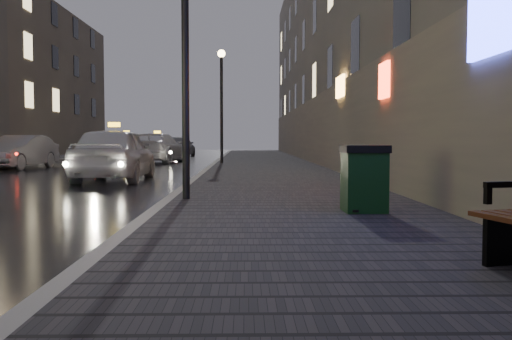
{
  "coord_description": "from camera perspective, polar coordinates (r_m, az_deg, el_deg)",
  "views": [
    {
      "loc": [
        2.99,
        -4.83,
        1.3
      ],
      "look_at": [
        3.13,
        3.26,
        0.85
      ],
      "focal_mm": 40.0,
      "sensor_mm": 36.0,
      "label": 1
    }
  ],
  "objects": [
    {
      "name": "sidewalk",
      "position": [
        25.87,
        1.0,
        0.47
      ],
      "size": [
        4.6,
        58.0,
        0.15
      ],
      "primitive_type": "cube",
      "color": "black",
      "rests_on": "ground"
    },
    {
      "name": "building_near",
      "position": [
        30.56,
        6.91,
        12.96
      ],
      "size": [
        1.8,
        50.0,
        13.0
      ],
      "primitive_type": "cube",
      "color": "#605B54",
      "rests_on": "ground"
    },
    {
      "name": "lamp_near",
      "position": [
        11.11,
        -7.11,
        14.53
      ],
      "size": [
        0.36,
        0.36,
        5.28
      ],
      "color": "black",
      "rests_on": "sidewalk"
    },
    {
      "name": "lamp_far",
      "position": [
        26.94,
        -3.47,
        7.84
      ],
      "size": [
        0.36,
        0.36,
        5.28
      ],
      "color": "black",
      "rests_on": "sidewalk"
    },
    {
      "name": "curb",
      "position": [
        25.9,
        -4.31,
        0.47
      ],
      "size": [
        0.2,
        58.0,
        0.15
      ],
      "primitive_type": "cube",
      "color": "slate",
      "rests_on": "ground"
    },
    {
      "name": "curb_far",
      "position": [
        27.87,
        -22.91,
        0.41
      ],
      "size": [
        0.2,
        58.0,
        0.15
      ],
      "primitive_type": "cube",
      "color": "slate",
      "rests_on": "ground"
    },
    {
      "name": "trash_bin",
      "position": [
        9.09,
        10.75,
        -0.78
      ],
      "size": [
        0.7,
        0.7,
        1.04
      ],
      "rotation": [
        0.0,
        0.0,
        0.02
      ],
      "color": "black",
      "rests_on": "sidewalk"
    },
    {
      "name": "building_far_c",
      "position": [
        47.01,
        -21.77,
        8.08
      ],
      "size": [
        6.0,
        22.0,
        11.0
      ],
      "primitive_type": "cube",
      "color": "#6B6051",
      "rests_on": "ground"
    },
    {
      "name": "car_far",
      "position": [
        40.9,
        -7.61,
        2.4
      ],
      "size": [
        1.97,
        4.52,
        1.52
      ],
      "primitive_type": "imported",
      "rotation": [
        0.0,
        0.0,
        3.1
      ],
      "color": "gray",
      "rests_on": "ground"
    },
    {
      "name": "taxi_mid",
      "position": [
        30.84,
        -9.83,
        2.18
      ],
      "size": [
        2.79,
        5.6,
        1.56
      ],
      "primitive_type": "imported",
      "rotation": [
        0.0,
        0.0,
        3.03
      ],
      "color": "white",
      "rests_on": "ground"
    },
    {
      "name": "car_left_mid",
      "position": [
        26.25,
        -22.57,
        1.68
      ],
      "size": [
        2.04,
        4.52,
        1.44
      ],
      "primitive_type": "imported",
      "rotation": [
        0.0,
        0.0,
        -0.12
      ],
      "color": "#93949A",
      "rests_on": "ground"
    },
    {
      "name": "taxi_near",
      "position": [
        17.96,
        -13.96,
        1.57
      ],
      "size": [
        1.99,
        4.86,
        1.65
      ],
      "primitive_type": "imported",
      "rotation": [
        0.0,
        0.0,
        3.15
      ],
      "color": "silver",
      "rests_on": "ground"
    },
    {
      "name": "taxi_far",
      "position": [
        36.67,
        -12.81,
        2.36
      ],
      "size": [
        2.87,
        5.98,
        1.64
      ],
      "primitive_type": "imported",
      "rotation": [
        0.0,
        0.0,
        0.02
      ],
      "color": "#BBBAC1",
      "rests_on": "ground"
    }
  ]
}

